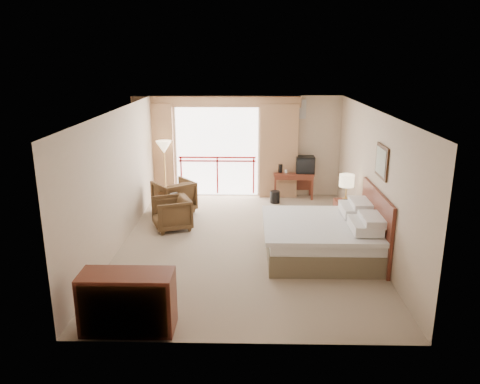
{
  "coord_description": "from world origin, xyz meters",
  "views": [
    {
      "loc": [
        0.09,
        -8.92,
        3.68
      ],
      "look_at": [
        -0.11,
        0.4,
        0.97
      ],
      "focal_mm": 35.0,
      "sensor_mm": 36.0,
      "label": 1
    }
  ],
  "objects_px": {
    "bed": "(323,237)",
    "armchair_far": "(175,211)",
    "side_table": "(169,201)",
    "nightstand": "(345,215)",
    "tv": "(305,165)",
    "dresser": "(128,302)",
    "wastebasket": "(275,197)",
    "armchair_near": "(172,229)",
    "table_lamp": "(347,181)",
    "floor_lamp": "(164,149)",
    "desk": "(293,178)"
  },
  "relations": [
    {
      "from": "table_lamp",
      "to": "armchair_far",
      "type": "xyz_separation_m",
      "value": [
        -3.96,
        1.04,
        -1.07
      ]
    },
    {
      "from": "tv",
      "to": "wastebasket",
      "type": "relative_size",
      "value": 1.57
    },
    {
      "from": "table_lamp",
      "to": "tv",
      "type": "bearing_deg",
      "value": 105.81
    },
    {
      "from": "side_table",
      "to": "dresser",
      "type": "height_order",
      "value": "dresser"
    },
    {
      "from": "desk",
      "to": "armchair_far",
      "type": "xyz_separation_m",
      "value": [
        -3.02,
        -1.29,
        -0.54
      ]
    },
    {
      "from": "table_lamp",
      "to": "desk",
      "type": "relative_size",
      "value": 0.53
    },
    {
      "from": "nightstand",
      "to": "armchair_far",
      "type": "xyz_separation_m",
      "value": [
        -3.96,
        1.09,
        -0.32
      ]
    },
    {
      "from": "nightstand",
      "to": "tv",
      "type": "distance_m",
      "value": 2.49
    },
    {
      "from": "nightstand",
      "to": "dresser",
      "type": "xyz_separation_m",
      "value": [
        -3.78,
        -4.09,
        0.11
      ]
    },
    {
      "from": "armchair_far",
      "to": "dresser",
      "type": "distance_m",
      "value": 5.19
    },
    {
      "from": "floor_lamp",
      "to": "tv",
      "type": "bearing_deg",
      "value": 4.64
    },
    {
      "from": "bed",
      "to": "side_table",
      "type": "bearing_deg",
      "value": 147.31
    },
    {
      "from": "table_lamp",
      "to": "dresser",
      "type": "bearing_deg",
      "value": -132.43
    },
    {
      "from": "wastebasket",
      "to": "armchair_near",
      "type": "bearing_deg",
      "value": -140.51
    },
    {
      "from": "bed",
      "to": "armchair_far",
      "type": "distance_m",
      "value": 4.18
    },
    {
      "from": "bed",
      "to": "side_table",
      "type": "height_order",
      "value": "bed"
    },
    {
      "from": "side_table",
      "to": "nightstand",
      "type": "bearing_deg",
      "value": -8.93
    },
    {
      "from": "bed",
      "to": "dresser",
      "type": "height_order",
      "value": "bed"
    },
    {
      "from": "tv",
      "to": "armchair_near",
      "type": "relative_size",
      "value": 0.63
    },
    {
      "from": "dresser",
      "to": "floor_lamp",
      "type": "bearing_deg",
      "value": 92.59
    },
    {
      "from": "bed",
      "to": "armchair_far",
      "type": "bearing_deg",
      "value": 141.68
    },
    {
      "from": "bed",
      "to": "wastebasket",
      "type": "height_order",
      "value": "bed"
    },
    {
      "from": "nightstand",
      "to": "armchair_near",
      "type": "height_order",
      "value": "nightstand"
    },
    {
      "from": "desk",
      "to": "floor_lamp",
      "type": "xyz_separation_m",
      "value": [
        -3.38,
        -0.35,
        0.83
      ]
    },
    {
      "from": "armchair_near",
      "to": "wastebasket",
      "type": "bearing_deg",
      "value": 107.28
    },
    {
      "from": "nightstand",
      "to": "armchair_far",
      "type": "relative_size",
      "value": 0.73
    },
    {
      "from": "tv",
      "to": "dresser",
      "type": "height_order",
      "value": "tv"
    },
    {
      "from": "armchair_near",
      "to": "nightstand",
      "type": "bearing_deg",
      "value": 69.3
    },
    {
      "from": "bed",
      "to": "nightstand",
      "type": "distance_m",
      "value": 1.65
    },
    {
      "from": "floor_lamp",
      "to": "dresser",
      "type": "bearing_deg",
      "value": -84.88
    },
    {
      "from": "nightstand",
      "to": "floor_lamp",
      "type": "height_order",
      "value": "floor_lamp"
    },
    {
      "from": "table_lamp",
      "to": "armchair_near",
      "type": "relative_size",
      "value": 0.73
    },
    {
      "from": "tv",
      "to": "armchair_near",
      "type": "height_order",
      "value": "tv"
    },
    {
      "from": "armchair_near",
      "to": "floor_lamp",
      "type": "bearing_deg",
      "value": 171.18
    },
    {
      "from": "bed",
      "to": "desk",
      "type": "xyz_separation_m",
      "value": [
        -0.25,
        3.87,
        0.17
      ]
    },
    {
      "from": "tv",
      "to": "wastebasket",
      "type": "height_order",
      "value": "tv"
    },
    {
      "from": "bed",
      "to": "nightstand",
      "type": "height_order",
      "value": "bed"
    },
    {
      "from": "bed",
      "to": "table_lamp",
      "type": "distance_m",
      "value": 1.83
    },
    {
      "from": "armchair_near",
      "to": "floor_lamp",
      "type": "height_order",
      "value": "floor_lamp"
    },
    {
      "from": "tv",
      "to": "armchair_far",
      "type": "relative_size",
      "value": 0.57
    },
    {
      "from": "dresser",
      "to": "side_table",
      "type": "bearing_deg",
      "value": 90.16
    },
    {
      "from": "nightstand",
      "to": "table_lamp",
      "type": "relative_size",
      "value": 1.11
    },
    {
      "from": "armchair_far",
      "to": "floor_lamp",
      "type": "bearing_deg",
      "value": -106.97
    },
    {
      "from": "bed",
      "to": "armchair_near",
      "type": "relative_size",
      "value": 2.72
    },
    {
      "from": "table_lamp",
      "to": "armchair_near",
      "type": "bearing_deg",
      "value": -177.74
    },
    {
      "from": "floor_lamp",
      "to": "table_lamp",
      "type": "bearing_deg",
      "value": -24.56
    },
    {
      "from": "nightstand",
      "to": "wastebasket",
      "type": "distance_m",
      "value": 2.36
    },
    {
      "from": "side_table",
      "to": "floor_lamp",
      "type": "relative_size",
      "value": 0.37
    },
    {
      "from": "tv",
      "to": "floor_lamp",
      "type": "distance_m",
      "value": 3.72
    },
    {
      "from": "wastebasket",
      "to": "armchair_far",
      "type": "relative_size",
      "value": 0.36
    }
  ]
}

